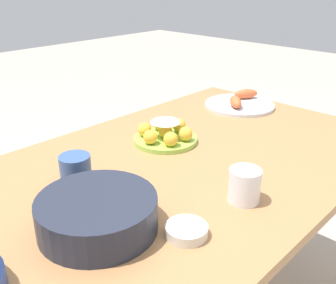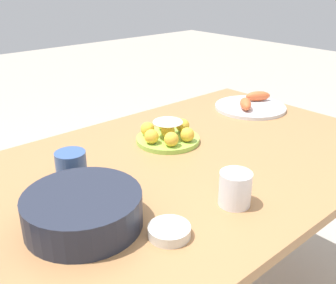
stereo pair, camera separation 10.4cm
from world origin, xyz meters
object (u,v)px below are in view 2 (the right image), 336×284
object	(u,v)px
cake_plate	(168,134)
serving_bowl	(83,209)
cup_far	(235,189)
cup_near	(71,167)
dining_table	(168,191)
sauce_bowl	(169,231)
seafood_platter	(251,105)

from	to	relation	value
cake_plate	serving_bowl	xyz separation A→B (m)	(0.47, 0.24, 0.01)
serving_bowl	cup_far	xyz separation A→B (m)	(-0.33, 0.17, 0.00)
cake_plate	cup_near	size ratio (longest dim) A/B	2.51
dining_table	cup_near	bearing A→B (deg)	-23.84
cake_plate	sauce_bowl	bearing A→B (deg)	49.19
cake_plate	seafood_platter	distance (m)	0.51
sauce_bowl	cup_far	distance (m)	0.21
dining_table	seafood_platter	size ratio (longest dim) A/B	5.29
dining_table	cup_near	distance (m)	0.31
serving_bowl	cup_far	size ratio (longest dim) A/B	3.08
serving_bowl	cup_near	distance (m)	0.23
serving_bowl	sauce_bowl	world-z (taller)	serving_bowl
serving_bowl	seafood_platter	bearing A→B (deg)	-164.39
dining_table	cake_plate	world-z (taller)	cake_plate
cup_far	dining_table	bearing A→B (deg)	-92.26
cake_plate	cup_far	distance (m)	0.43
serving_bowl	seafood_platter	distance (m)	1.01
sauce_bowl	seafood_platter	distance (m)	0.95
cake_plate	seafood_platter	size ratio (longest dim) A/B	0.73
cake_plate	serving_bowl	distance (m)	0.52
sauce_bowl	cup_far	bearing A→B (deg)	177.20
seafood_platter	cup_near	distance (m)	0.89
cup_far	cake_plate	bearing A→B (deg)	-108.09
seafood_platter	cup_near	bearing A→B (deg)	4.01
sauce_bowl	seafood_platter	size ratio (longest dim) A/B	0.32
serving_bowl	dining_table	bearing A→B (deg)	-164.67
serving_bowl	seafood_platter	size ratio (longest dim) A/B	0.91
cup_far	serving_bowl	bearing A→B (deg)	-27.41
sauce_bowl	cup_near	size ratio (longest dim) A/B	1.10
cup_far	cup_near	bearing A→B (deg)	-56.85
dining_table	cake_plate	distance (m)	0.22
dining_table	sauce_bowl	distance (m)	0.35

